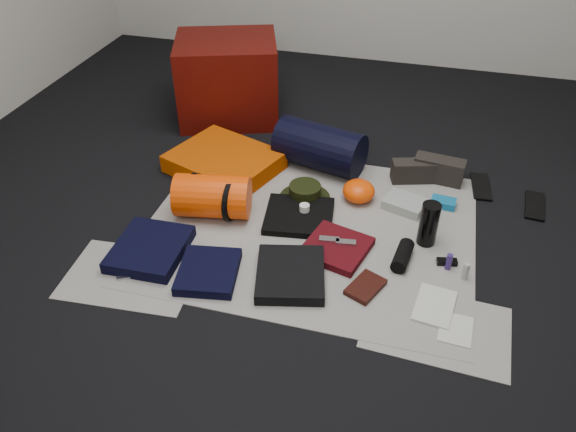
% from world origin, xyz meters
% --- Properties ---
extents(floor, '(4.50, 4.50, 0.02)m').
position_xyz_m(floor, '(0.00, 0.00, -0.01)').
color(floor, black).
rests_on(floor, ground).
extents(newspaper_mat, '(1.60, 1.30, 0.01)m').
position_xyz_m(newspaper_mat, '(0.00, 0.00, 0.00)').
color(newspaper_mat, '#B7B3A9').
rests_on(newspaper_mat, floor).
extents(newspaper_sheet_front_left, '(0.61, 0.44, 0.00)m').
position_xyz_m(newspaper_sheet_front_left, '(-0.70, -0.55, 0.00)').
color(newspaper_sheet_front_left, '#B7B3A9').
rests_on(newspaper_sheet_front_left, floor).
extents(newspaper_sheet_front_right, '(0.60, 0.43, 0.00)m').
position_xyz_m(newspaper_sheet_front_right, '(0.65, -0.50, 0.00)').
color(newspaper_sheet_front_right, '#B7B3A9').
rests_on(newspaper_sheet_front_right, floor).
extents(red_cabinet, '(0.76, 0.69, 0.52)m').
position_xyz_m(red_cabinet, '(-0.79, 1.04, 0.26)').
color(red_cabinet, '#4F0B05').
rests_on(red_cabinet, floor).
extents(sleeping_pad, '(0.69, 0.63, 0.10)m').
position_xyz_m(sleeping_pad, '(-0.59, 0.39, 0.06)').
color(sleeping_pad, '#CA4802').
rests_on(sleeping_pad, newspaper_mat).
extents(stuff_sack, '(0.41, 0.28, 0.22)m').
position_xyz_m(stuff_sack, '(-0.50, -0.02, 0.12)').
color(stuff_sack, '#FF4304').
rests_on(stuff_sack, newspaper_mat).
extents(sack_strap_left, '(0.02, 0.22, 0.22)m').
position_xyz_m(sack_strap_left, '(-0.60, -0.02, 0.11)').
color(sack_strap_left, black).
rests_on(sack_strap_left, newspaper_mat).
extents(sack_strap_right, '(0.03, 0.22, 0.22)m').
position_xyz_m(sack_strap_right, '(-0.40, -0.02, 0.11)').
color(sack_strap_right, black).
rests_on(sack_strap_right, newspaper_mat).
extents(navy_duffel, '(0.54, 0.37, 0.26)m').
position_xyz_m(navy_duffel, '(-0.08, 0.56, 0.13)').
color(navy_duffel, black).
rests_on(navy_duffel, newspaper_mat).
extents(boonie_brim, '(0.28, 0.28, 0.01)m').
position_xyz_m(boonie_brim, '(-0.08, 0.23, 0.01)').
color(boonie_brim, black).
rests_on(boonie_brim, newspaper_mat).
extents(boonie_crown, '(0.17, 0.17, 0.08)m').
position_xyz_m(boonie_crown, '(-0.08, 0.23, 0.05)').
color(boonie_crown, black).
rests_on(boonie_crown, boonie_brim).
extents(hiking_boot_left, '(0.26, 0.16, 0.12)m').
position_xyz_m(hiking_boot_left, '(0.46, 0.56, 0.07)').
color(hiking_boot_left, '#28241F').
rests_on(hiking_boot_left, newspaper_mat).
extents(hiking_boot_right, '(0.28, 0.14, 0.14)m').
position_xyz_m(hiking_boot_right, '(0.59, 0.60, 0.07)').
color(hiking_boot_right, '#28241F').
rests_on(hiking_boot_right, newspaper_mat).
extents(flip_flop_left, '(0.12, 0.27, 0.01)m').
position_xyz_m(flip_flop_left, '(0.83, 0.59, 0.01)').
color(flip_flop_left, black).
rests_on(flip_flop_left, floor).
extents(flip_flop_right, '(0.12, 0.26, 0.01)m').
position_xyz_m(flip_flop_right, '(1.10, 0.48, 0.01)').
color(flip_flop_right, black).
rests_on(flip_flop_right, floor).
extents(trousers_navy_a, '(0.33, 0.37, 0.06)m').
position_xyz_m(trousers_navy_a, '(-0.68, -0.39, 0.03)').
color(trousers_navy_a, black).
rests_on(trousers_navy_a, newspaper_mat).
extents(trousers_navy_b, '(0.30, 0.33, 0.05)m').
position_xyz_m(trousers_navy_b, '(-0.36, -0.46, 0.03)').
color(trousers_navy_b, black).
rests_on(trousers_navy_b, newspaper_mat).
extents(trousers_charcoal, '(0.37, 0.40, 0.05)m').
position_xyz_m(trousers_charcoal, '(0.00, -0.38, 0.03)').
color(trousers_charcoal, black).
rests_on(trousers_charcoal, newspaper_mat).
extents(black_tshirt, '(0.38, 0.36, 0.03)m').
position_xyz_m(black_tshirt, '(-0.07, 0.05, 0.02)').
color(black_tshirt, black).
rests_on(black_tshirt, newspaper_mat).
extents(red_shirt, '(0.34, 0.34, 0.04)m').
position_xyz_m(red_shirt, '(0.16, -0.14, 0.02)').
color(red_shirt, '#4A080E').
rests_on(red_shirt, newspaper_mat).
extents(orange_stuff_sack, '(0.22, 0.22, 0.11)m').
position_xyz_m(orange_stuff_sack, '(0.19, 0.29, 0.06)').
color(orange_stuff_sack, '#FF4304').
rests_on(orange_stuff_sack, newspaper_mat).
extents(first_aid_pouch, '(0.24, 0.21, 0.05)m').
position_xyz_m(first_aid_pouch, '(0.44, 0.29, 0.03)').
color(first_aid_pouch, '#939A92').
rests_on(first_aid_pouch, newspaper_mat).
extents(water_bottle, '(0.10, 0.10, 0.22)m').
position_xyz_m(water_bottle, '(0.57, 0.03, 0.12)').
color(water_bottle, black).
rests_on(water_bottle, newspaper_mat).
extents(speaker, '(0.10, 0.19, 0.07)m').
position_xyz_m(speaker, '(0.47, -0.14, 0.04)').
color(speaker, black).
rests_on(speaker, newspaper_mat).
extents(compact_camera, '(0.10, 0.08, 0.03)m').
position_xyz_m(compact_camera, '(0.54, 0.23, 0.02)').
color(compact_camera, '#B3B3B8').
rests_on(compact_camera, newspaper_mat).
extents(cyan_case, '(0.13, 0.09, 0.04)m').
position_xyz_m(cyan_case, '(0.63, 0.36, 0.03)').
color(cyan_case, '#10679C').
rests_on(cyan_case, newspaper_mat).
extents(toiletry_purple, '(0.03, 0.03, 0.08)m').
position_xyz_m(toiletry_purple, '(0.68, -0.13, 0.05)').
color(toiletry_purple, navy).
rests_on(toiletry_purple, newspaper_mat).
extents(toiletry_clear, '(0.03, 0.03, 0.08)m').
position_xyz_m(toiletry_clear, '(0.75, -0.18, 0.05)').
color(toiletry_clear, '#A3A7A2').
rests_on(toiletry_clear, newspaper_mat).
extents(paperback_book, '(0.18, 0.21, 0.02)m').
position_xyz_m(paperback_book, '(0.33, -0.36, 0.02)').
color(paperback_book, black).
rests_on(paperback_book, newspaper_mat).
extents(map_booklet, '(0.18, 0.25, 0.01)m').
position_xyz_m(map_booklet, '(0.63, -0.39, 0.01)').
color(map_booklet, silver).
rests_on(map_booklet, newspaper_mat).
extents(map_printout, '(0.14, 0.18, 0.01)m').
position_xyz_m(map_printout, '(0.72, -0.50, 0.01)').
color(map_printout, silver).
rests_on(map_printout, newspaper_mat).
extents(sunglasses, '(0.10, 0.05, 0.02)m').
position_xyz_m(sunglasses, '(0.67, -0.10, 0.02)').
color(sunglasses, black).
rests_on(sunglasses, newspaper_mat).
extents(key_cluster, '(0.08, 0.08, 0.01)m').
position_xyz_m(key_cluster, '(-0.73, -0.56, 0.01)').
color(key_cluster, '#B3B3B8').
rests_on(key_cluster, newspaper_mat).
extents(tape_roll, '(0.05, 0.05, 0.04)m').
position_xyz_m(tape_roll, '(-0.05, 0.08, 0.06)').
color(tape_roll, white).
rests_on(tape_roll, black_tshirt).
extents(energy_bar_a, '(0.10, 0.05, 0.01)m').
position_xyz_m(energy_bar_a, '(0.12, -0.12, 0.05)').
color(energy_bar_a, '#B3B3B8').
rests_on(energy_bar_a, red_shirt).
extents(energy_bar_b, '(0.10, 0.05, 0.01)m').
position_xyz_m(energy_bar_b, '(0.20, -0.12, 0.05)').
color(energy_bar_b, '#B3B3B8').
rests_on(energy_bar_b, red_shirt).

